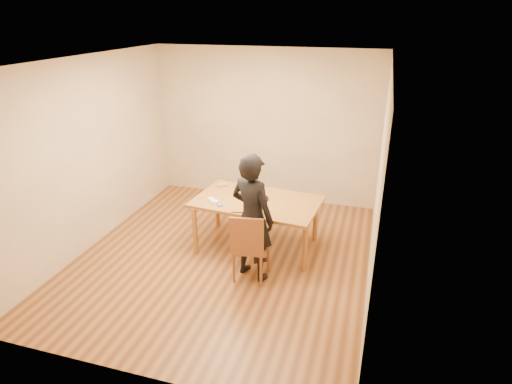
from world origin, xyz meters
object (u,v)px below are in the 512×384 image
(cake, at_px, (258,196))
(dining_table, at_px, (257,202))
(dining_chair, at_px, (251,247))
(person, at_px, (252,218))
(cake_plate, at_px, (258,199))

(cake, bearing_deg, dining_table, -106.76)
(dining_chair, height_order, person, person)
(dining_chair, relative_size, person, 0.25)
(dining_table, distance_m, cake_plate, 0.05)
(person, bearing_deg, dining_chair, 110.67)
(dining_chair, xyz_separation_m, person, (0.00, 0.05, 0.40))
(dining_table, distance_m, cake, 0.09)
(dining_table, height_order, dining_chair, dining_table)
(cake, xyz_separation_m, person, (0.14, -0.76, 0.04))
(dining_chair, relative_size, cake_plate, 1.43)
(dining_table, relative_size, cake, 8.03)
(dining_table, height_order, cake, cake)
(cake, bearing_deg, person, -79.64)
(person, bearing_deg, cake, -58.97)
(dining_table, xyz_separation_m, dining_chair, (0.15, -0.78, -0.28))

